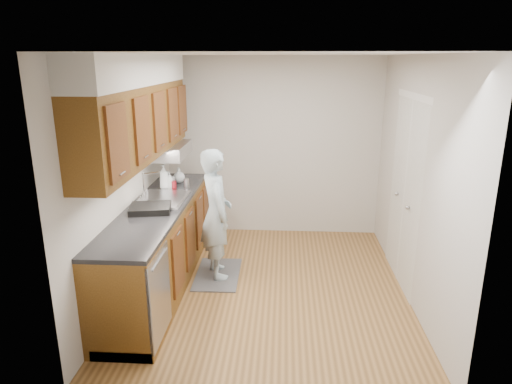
# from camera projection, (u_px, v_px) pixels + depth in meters

# --- Properties ---
(floor) EXTENTS (3.50, 3.50, 0.00)m
(floor) POSITION_uv_depth(u_px,v_px,m) (268.00, 287.00, 5.10)
(floor) COLOR olive
(floor) RESTS_ON ground
(ceiling) EXTENTS (3.50, 3.50, 0.00)m
(ceiling) POSITION_uv_depth(u_px,v_px,m) (270.00, 54.00, 4.39)
(ceiling) COLOR white
(ceiling) RESTS_ON wall_left
(wall_left) EXTENTS (0.02, 3.50, 2.50)m
(wall_left) POSITION_uv_depth(u_px,v_px,m) (127.00, 177.00, 4.84)
(wall_left) COLOR #BBB7B0
(wall_left) RESTS_ON floor
(wall_right) EXTENTS (0.02, 3.50, 2.50)m
(wall_right) POSITION_uv_depth(u_px,v_px,m) (415.00, 181.00, 4.66)
(wall_right) COLOR #BBB7B0
(wall_right) RESTS_ON floor
(wall_back) EXTENTS (3.00, 0.02, 2.50)m
(wall_back) POSITION_uv_depth(u_px,v_px,m) (273.00, 147.00, 6.42)
(wall_back) COLOR #BBB7B0
(wall_back) RESTS_ON floor
(counter) EXTENTS (0.64, 2.80, 1.30)m
(counter) POSITION_uv_depth(u_px,v_px,m) (159.00, 244.00, 5.03)
(counter) COLOR brown
(counter) RESTS_ON floor
(upper_cabinets) EXTENTS (0.47, 2.80, 1.21)m
(upper_cabinets) POSITION_uv_depth(u_px,v_px,m) (140.00, 110.00, 4.67)
(upper_cabinets) COLOR brown
(upper_cabinets) RESTS_ON wall_left
(closet_door) EXTENTS (0.02, 1.22, 2.05)m
(closet_door) POSITION_uv_depth(u_px,v_px,m) (404.00, 194.00, 5.01)
(closet_door) COLOR white
(closet_door) RESTS_ON wall_right
(floor_mat) EXTENTS (0.51, 0.86, 0.02)m
(floor_mat) POSITION_uv_depth(u_px,v_px,m) (218.00, 274.00, 5.38)
(floor_mat) COLOR slate
(floor_mat) RESTS_ON floor
(person) EXTENTS (0.59, 0.70, 1.70)m
(person) POSITION_uv_depth(u_px,v_px,m) (216.00, 205.00, 5.14)
(person) COLOR #A8BFCC
(person) RESTS_ON floor_mat
(soap_bottle_a) EXTENTS (0.14, 0.14, 0.30)m
(soap_bottle_a) POSITION_uv_depth(u_px,v_px,m) (164.00, 177.00, 5.47)
(soap_bottle_a) COLOR silver
(soap_bottle_a) RESTS_ON counter
(soap_bottle_b) EXTENTS (0.10, 0.10, 0.21)m
(soap_bottle_b) POSITION_uv_depth(u_px,v_px,m) (170.00, 180.00, 5.50)
(soap_bottle_b) COLOR silver
(soap_bottle_b) RESTS_ON counter
(soap_bottle_c) EXTENTS (0.21, 0.21, 0.19)m
(soap_bottle_c) POSITION_uv_depth(u_px,v_px,m) (179.00, 175.00, 5.78)
(soap_bottle_c) COLOR silver
(soap_bottle_c) RESTS_ON counter
(soda_can) EXTENTS (0.07, 0.07, 0.11)m
(soda_can) POSITION_uv_depth(u_px,v_px,m) (174.00, 185.00, 5.47)
(soda_can) COLOR #A71C28
(soda_can) RESTS_ON counter
(steel_can) EXTENTS (0.08, 0.08, 0.12)m
(steel_can) POSITION_uv_depth(u_px,v_px,m) (186.00, 183.00, 5.53)
(steel_can) COLOR #A5A5AA
(steel_can) RESTS_ON counter
(dish_rack) EXTENTS (0.46, 0.41, 0.06)m
(dish_rack) POSITION_uv_depth(u_px,v_px,m) (150.00, 208.00, 4.70)
(dish_rack) COLOR black
(dish_rack) RESTS_ON counter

